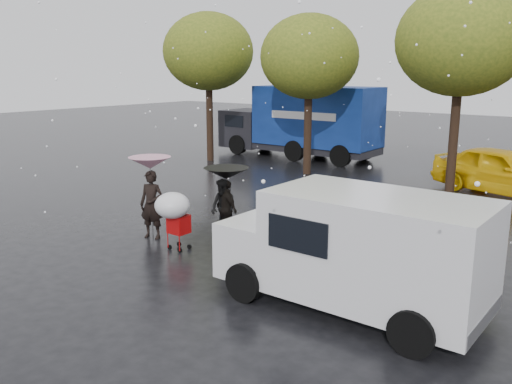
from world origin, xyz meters
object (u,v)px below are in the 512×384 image
Objects in this scene: white_van at (356,249)px; vendor_cart at (308,241)px; blue_truck at (302,122)px; yellow_taxi at (503,171)px; person_black at (227,209)px; person_pink at (152,205)px; shopping_cart at (173,209)px.

vendor_cart is at bearing 148.73° from white_van.
blue_truck reaches higher than yellow_taxi.
person_black is at bearing 158.17° from white_van.
yellow_taxi is (1.35, 10.58, 0.11)m from vendor_cart.
white_van is (4.70, -1.88, 0.39)m from person_black.
person_black is 0.31× the size of white_van.
person_pink is 1.22× the size of shopping_cart.
blue_truck is at bearing -46.91° from person_black.
person_pink is 0.21× the size of blue_truck.
person_pink reaches higher than shopping_cart.
white_van is 11.59m from yellow_taxi.
person_pink reaches higher than yellow_taxi.
yellow_taxi is at bearing 42.70° from person_pink.
shopping_cart is (-3.33, -0.74, 0.34)m from vendor_cart.
person_black is 3.18m from vendor_cart.
person_pink is 1.31m from shopping_cart.
white_van reaches higher than person_black.
person_pink is 4.58m from vendor_cart.
blue_truck is (-5.60, 12.22, 0.99)m from person_black.
white_van is at bearing -2.92° from shopping_cart.
blue_truck is at bearing 123.44° from vendor_cart.
blue_truck reaches higher than white_van.
blue_truck is at bearing 126.14° from white_van.
person_pink is at bearing -73.06° from blue_truck.
person_pink is 6.25m from white_van.
white_van is (1.64, -1.00, 0.43)m from vendor_cart.
yellow_taxi is (4.69, 11.32, -0.23)m from shopping_cart.
vendor_cart is (4.56, 0.34, -0.16)m from person_pink.
person_black is at bearing 80.48° from shopping_cart.
person_black is 13.48m from blue_truck.
blue_truck is at bearing 91.47° from yellow_taxi.
vendor_cart is 15.74m from blue_truck.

